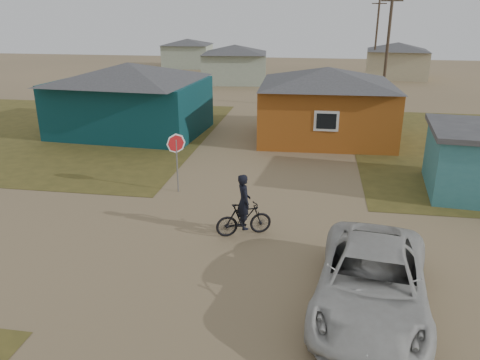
# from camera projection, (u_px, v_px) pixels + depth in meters

# --- Properties ---
(ground) EXTENTS (120.00, 120.00, 0.00)m
(ground) POSITION_uv_depth(u_px,v_px,m) (239.00, 258.00, 13.50)
(ground) COLOR #8A7350
(grass_nw) EXTENTS (20.00, 18.00, 0.00)m
(grass_nw) POSITION_uv_depth(u_px,v_px,m) (42.00, 131.00, 27.66)
(grass_nw) COLOR brown
(grass_nw) RESTS_ON ground
(house_teal) EXTENTS (8.93, 7.08, 4.00)m
(house_teal) POSITION_uv_depth(u_px,v_px,m) (130.00, 97.00, 26.59)
(house_teal) COLOR #0A3339
(house_teal) RESTS_ON ground
(house_yellow) EXTENTS (7.72, 6.76, 3.90)m
(house_yellow) POSITION_uv_depth(u_px,v_px,m) (326.00, 102.00, 25.41)
(house_yellow) COLOR #9A4F17
(house_yellow) RESTS_ON ground
(house_pale_west) EXTENTS (7.04, 6.15, 3.60)m
(house_pale_west) POSITION_uv_depth(u_px,v_px,m) (235.00, 63.00, 45.28)
(house_pale_west) COLOR #9CA991
(house_pale_west) RESTS_ON ground
(house_beige_east) EXTENTS (6.95, 6.05, 3.60)m
(house_beige_east) POSITION_uv_depth(u_px,v_px,m) (397.00, 60.00, 48.44)
(house_beige_east) COLOR tan
(house_beige_east) RESTS_ON ground
(house_pale_north) EXTENTS (6.28, 5.81, 3.40)m
(house_pale_north) POSITION_uv_depth(u_px,v_px,m) (188.00, 53.00, 57.65)
(house_pale_north) COLOR #9CA991
(house_pale_north) RESTS_ON ground
(utility_pole_near) EXTENTS (1.40, 0.20, 8.00)m
(utility_pole_near) POSITION_uv_depth(u_px,v_px,m) (387.00, 51.00, 31.49)
(utility_pole_near) COLOR #46372A
(utility_pole_near) RESTS_ON ground
(utility_pole_far) EXTENTS (1.40, 0.20, 8.00)m
(utility_pole_far) POSITION_uv_depth(u_px,v_px,m) (376.00, 38.00, 46.18)
(utility_pole_far) COLOR #46372A
(utility_pole_far) RESTS_ON ground
(stop_sign) EXTENTS (0.75, 0.26, 2.35)m
(stop_sign) POSITION_uv_depth(u_px,v_px,m) (176.00, 149.00, 17.87)
(stop_sign) COLOR gray
(stop_sign) RESTS_ON ground
(cyclist) EXTENTS (1.85, 1.18, 2.03)m
(cyclist) POSITION_uv_depth(u_px,v_px,m) (244.00, 213.00, 14.66)
(cyclist) COLOR black
(cyclist) RESTS_ON ground
(vehicle) EXTENTS (3.24, 5.77, 1.52)m
(vehicle) POSITION_uv_depth(u_px,v_px,m) (372.00, 282.00, 10.94)
(vehicle) COLOR #B6B6B2
(vehicle) RESTS_ON ground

